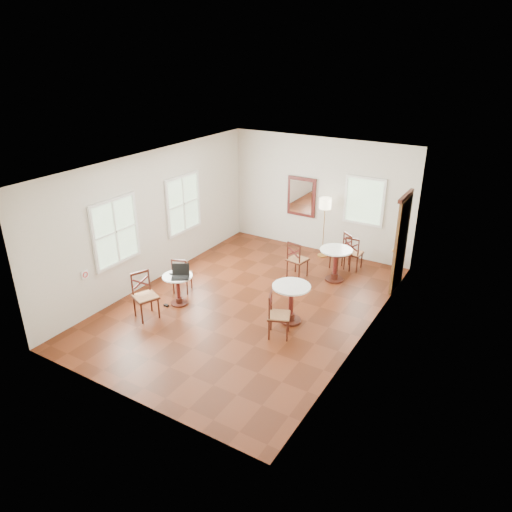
{
  "coord_description": "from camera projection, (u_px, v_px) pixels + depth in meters",
  "views": [
    {
      "loc": [
        4.72,
        -7.54,
        5.05
      ],
      "look_at": [
        0.0,
        0.3,
        1.0
      ],
      "focal_mm": 33.42,
      "sensor_mm": 36.0,
      "label": 1
    }
  ],
  "objects": [
    {
      "name": "cafe_table_near",
      "position": [
        178.0,
        287.0,
        10.01
      ],
      "size": [
        0.63,
        0.63,
        0.67
      ],
      "color": "#3F180F",
      "rests_on": "ground"
    },
    {
      "name": "chair_back_b",
      "position": [
        341.0,
        252.0,
        11.54
      ],
      "size": [
        0.59,
        0.59,
        0.92
      ],
      "rotation": [
        0.0,
        0.0,
        -0.65
      ],
      "color": "#3F180F",
      "rests_on": "ground"
    },
    {
      "name": "chair_mid_a",
      "position": [
        297.0,
        259.0,
        11.18
      ],
      "size": [
        0.48,
        0.48,
        0.91
      ],
      "rotation": [
        0.0,
        0.0,
        2.99
      ],
      "color": "#3F180F",
      "rests_on": "ground"
    },
    {
      "name": "water_glass",
      "position": [
        177.0,
        271.0,
        9.99
      ],
      "size": [
        0.05,
        0.05,
        0.09
      ],
      "primitive_type": "cylinder",
      "color": "white",
      "rests_on": "cafe_table_near"
    },
    {
      "name": "chair_near_b",
      "position": [
        145.0,
        296.0,
        9.5
      ],
      "size": [
        0.58,
        0.58,
        0.96
      ],
      "rotation": [
        0.0,
        0.0,
        1.17
      ],
      "color": "#3F180F",
      "rests_on": "ground"
    },
    {
      "name": "mouse",
      "position": [
        171.0,
        274.0,
        9.94
      ],
      "size": [
        0.1,
        0.07,
        0.03
      ],
      "primitive_type": "ellipsoid",
      "rotation": [
        0.0,
        0.0,
        0.22
      ],
      "color": "black",
      "rests_on": "cafe_table_near"
    },
    {
      "name": "room_shell",
      "position": [
        253.0,
        216.0,
        9.66
      ],
      "size": [
        5.02,
        7.02,
        3.01
      ],
      "color": "beige",
      "rests_on": "ground"
    },
    {
      "name": "power_adapter",
      "position": [
        166.0,
        305.0,
        10.07
      ],
      "size": [
        0.1,
        0.06,
        0.04
      ],
      "primitive_type": "cube",
      "color": "black",
      "rests_on": "ground"
    },
    {
      "name": "floor_lamp",
      "position": [
        325.0,
        207.0,
        11.96
      ],
      "size": [
        0.3,
        0.3,
        1.57
      ],
      "color": "#BF8C3F",
      "rests_on": "ground"
    },
    {
      "name": "cafe_table_back",
      "position": [
        335.0,
        261.0,
        11.0
      ],
      "size": [
        0.75,
        0.75,
        0.79
      ],
      "color": "#3F180F",
      "rests_on": "ground"
    },
    {
      "name": "laptop",
      "position": [
        181.0,
        274.0,
        9.83
      ],
      "size": [
        0.46,
        0.45,
        0.26
      ],
      "rotation": [
        0.0,
        0.0,
        0.58
      ],
      "color": "black",
      "rests_on": "cafe_table_near"
    },
    {
      "name": "chair_mid_b",
      "position": [
        278.0,
        315.0,
        8.88
      ],
      "size": [
        0.54,
        0.54,
        0.9
      ],
      "rotation": [
        0.0,
        0.0,
        1.97
      ],
      "color": "#3F180F",
      "rests_on": "ground"
    },
    {
      "name": "cafe_table_mid",
      "position": [
        291.0,
        299.0,
        9.33
      ],
      "size": [
        0.76,
        0.76,
        0.8
      ],
      "color": "#3F180F",
      "rests_on": "ground"
    },
    {
      "name": "chair_near_a",
      "position": [
        182.0,
        274.0,
        10.52
      ],
      "size": [
        0.5,
        0.5,
        0.84
      ],
      "rotation": [
        0.0,
        0.0,
        3.51
      ],
      "color": "#3F180F",
      "rests_on": "ground"
    },
    {
      "name": "navy_mug",
      "position": [
        183.0,
        271.0,
        10.01
      ],
      "size": [
        0.12,
        0.08,
        0.09
      ],
      "color": "black",
      "rests_on": "cafe_table_near"
    },
    {
      "name": "ground",
      "position": [
        249.0,
        304.0,
        10.18
      ],
      "size": [
        7.0,
        7.0,
        0.0
      ],
      "primitive_type": "plane",
      "color": "#57220E",
      "rests_on": "ground"
    },
    {
      "name": "chair_back_a",
      "position": [
        353.0,
        253.0,
        11.59
      ],
      "size": [
        0.4,
        0.4,
        0.86
      ],
      "rotation": [
        0.0,
        0.0,
        3.13
      ],
      "color": "#3F180F",
      "rests_on": "ground"
    }
  ]
}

